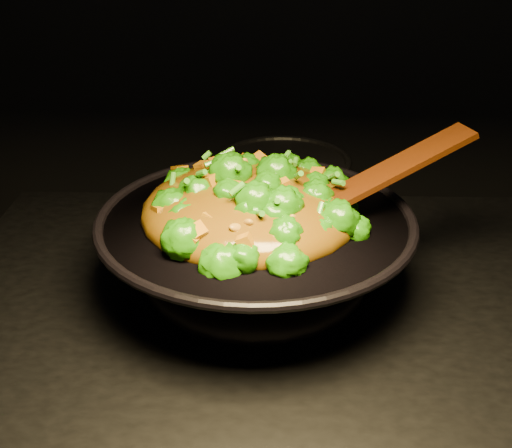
# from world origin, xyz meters

# --- Properties ---
(wok) EXTENTS (0.54, 0.54, 0.13)m
(wok) POSITION_xyz_m (-0.10, 0.09, 0.96)
(wok) COLOR black
(wok) RESTS_ON stovetop
(stir_fry) EXTENTS (0.40, 0.40, 0.11)m
(stir_fry) POSITION_xyz_m (-0.11, 0.10, 1.09)
(stir_fry) COLOR #247508
(stir_fry) RESTS_ON wok
(spatula) EXTENTS (0.32, 0.15, 0.14)m
(spatula) POSITION_xyz_m (0.07, 0.09, 1.09)
(spatula) COLOR #3D1806
(spatula) RESTS_ON wok
(back_pot) EXTENTS (0.28, 0.28, 0.13)m
(back_pot) POSITION_xyz_m (-0.05, 0.32, 0.97)
(back_pot) COLOR black
(back_pot) RESTS_ON stovetop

